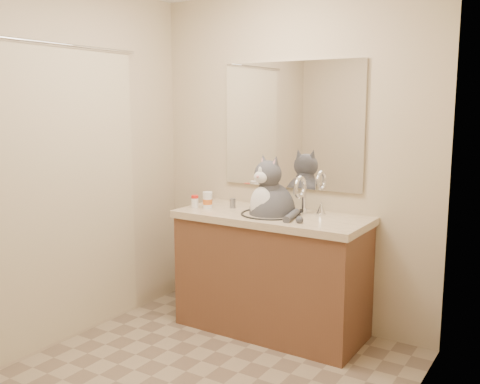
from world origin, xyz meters
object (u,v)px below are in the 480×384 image
Objects in this scene: pill_bottle_redcap at (195,201)px; grey_canister at (233,203)px; cat at (271,208)px; pill_bottle_orange at (208,200)px.

pill_bottle_redcap reaches higher than grey_canister.
pill_bottle_orange is at bearing -160.08° from cat.
grey_canister is (0.24, 0.14, -0.01)m from pill_bottle_redcap.
grey_canister is at bearing -174.11° from cat.
pill_bottle_redcap is at bearing -150.78° from grey_canister.
pill_bottle_orange is (0.09, 0.03, 0.01)m from pill_bottle_redcap.
grey_canister is (-0.34, 0.04, -0.01)m from cat.
cat is 0.50m from pill_bottle_orange.
pill_bottle_redcap is 0.10m from pill_bottle_orange.
pill_bottle_redcap is at bearing -158.36° from cat.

